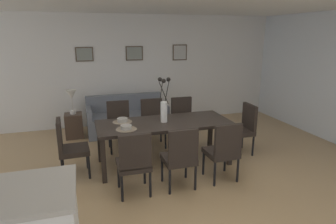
# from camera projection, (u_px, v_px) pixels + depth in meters

# --- Properties ---
(ground_plane) EXTENTS (9.00, 9.00, 0.00)m
(ground_plane) POSITION_uv_depth(u_px,v_px,m) (175.00, 183.00, 4.31)
(ground_plane) COLOR tan
(back_wall_panel) EXTENTS (9.00, 0.10, 2.60)m
(back_wall_panel) POSITION_uv_depth(u_px,v_px,m) (133.00, 70.00, 6.97)
(back_wall_panel) COLOR silver
(back_wall_panel) RESTS_ON ground
(dining_table) EXTENTS (2.20, 0.89, 0.74)m
(dining_table) POSITION_uv_depth(u_px,v_px,m) (164.00, 126.00, 4.79)
(dining_table) COLOR black
(dining_table) RESTS_ON ground
(dining_chair_near_left) EXTENTS (0.45, 0.45, 0.92)m
(dining_chair_near_left) POSITION_uv_depth(u_px,v_px,m) (134.00, 161.00, 3.85)
(dining_chair_near_left) COLOR black
(dining_chair_near_left) RESTS_ON ground
(dining_chair_near_right) EXTENTS (0.45, 0.45, 0.92)m
(dining_chair_near_right) POSITION_uv_depth(u_px,v_px,m) (119.00, 123.00, 5.47)
(dining_chair_near_right) COLOR black
(dining_chair_near_right) RESTS_ON ground
(dining_chair_far_left) EXTENTS (0.44, 0.44, 0.92)m
(dining_chair_far_left) POSITION_uv_depth(u_px,v_px,m) (180.00, 155.00, 4.03)
(dining_chair_far_left) COLOR black
(dining_chair_far_left) RESTS_ON ground
(dining_chair_far_right) EXTENTS (0.46, 0.46, 0.92)m
(dining_chair_far_right) POSITION_uv_depth(u_px,v_px,m) (153.00, 120.00, 5.66)
(dining_chair_far_right) COLOR black
(dining_chair_far_right) RESTS_ON ground
(dining_chair_mid_left) EXTENTS (0.45, 0.45, 0.92)m
(dining_chair_mid_left) POSITION_uv_depth(u_px,v_px,m) (224.00, 149.00, 4.24)
(dining_chair_mid_left) COLOR black
(dining_chair_mid_left) RESTS_ON ground
(dining_chair_mid_right) EXTENTS (0.45, 0.45, 0.92)m
(dining_chair_mid_right) POSITION_uv_depth(u_px,v_px,m) (183.00, 118.00, 5.79)
(dining_chair_mid_right) COLOR black
(dining_chair_mid_right) RESTS_ON ground
(dining_chair_head_west) EXTENTS (0.46, 0.46, 0.92)m
(dining_chair_head_west) POSITION_uv_depth(u_px,v_px,m) (68.00, 145.00, 4.38)
(dining_chair_head_west) COLOR black
(dining_chair_head_west) RESTS_ON ground
(dining_chair_head_east) EXTENTS (0.45, 0.45, 0.92)m
(dining_chair_head_east) POSITION_uv_depth(u_px,v_px,m) (243.00, 126.00, 5.28)
(dining_chair_head_east) COLOR black
(dining_chair_head_east) RESTS_ON ground
(centerpiece_vase) EXTENTS (0.21, 0.23, 0.73)m
(centerpiece_vase) POSITION_uv_depth(u_px,v_px,m) (164.00, 105.00, 4.70)
(centerpiece_vase) COLOR white
(centerpiece_vase) RESTS_ON dining_table
(placemat_near_left) EXTENTS (0.32, 0.32, 0.01)m
(placemat_near_left) POSITION_uv_depth(u_px,v_px,m) (126.00, 129.00, 4.40)
(placemat_near_left) COLOR #7F705B
(placemat_near_left) RESTS_ON dining_table
(bowl_near_left) EXTENTS (0.17, 0.17, 0.07)m
(bowl_near_left) POSITION_uv_depth(u_px,v_px,m) (126.00, 127.00, 4.39)
(bowl_near_left) COLOR #B2ADA3
(bowl_near_left) RESTS_ON dining_table
(placemat_near_right) EXTENTS (0.32, 0.32, 0.01)m
(placemat_near_right) POSITION_uv_depth(u_px,v_px,m) (122.00, 122.00, 4.77)
(placemat_near_right) COLOR #7F705B
(placemat_near_right) RESTS_ON dining_table
(bowl_near_right) EXTENTS (0.17, 0.17, 0.07)m
(bowl_near_right) POSITION_uv_depth(u_px,v_px,m) (122.00, 120.00, 4.76)
(bowl_near_right) COLOR #B2ADA3
(bowl_near_right) RESTS_ON dining_table
(sofa) EXTENTS (1.74, 0.84, 0.80)m
(sofa) POSITION_uv_depth(u_px,v_px,m) (127.00, 119.00, 6.53)
(sofa) COLOR slate
(sofa) RESTS_ON ground
(side_table) EXTENTS (0.36, 0.36, 0.52)m
(side_table) POSITION_uv_depth(u_px,v_px,m) (74.00, 126.00, 6.14)
(side_table) COLOR #3D2D23
(side_table) RESTS_ON ground
(table_lamp) EXTENTS (0.22, 0.22, 0.51)m
(table_lamp) POSITION_uv_depth(u_px,v_px,m) (72.00, 97.00, 5.97)
(table_lamp) COLOR beige
(table_lamp) RESTS_ON side_table
(framed_picture_left) EXTENTS (0.39, 0.03, 0.32)m
(framed_picture_left) POSITION_uv_depth(u_px,v_px,m) (84.00, 54.00, 6.48)
(framed_picture_left) COLOR #473828
(framed_picture_center) EXTENTS (0.41, 0.03, 0.33)m
(framed_picture_center) POSITION_uv_depth(u_px,v_px,m) (134.00, 53.00, 6.81)
(framed_picture_center) COLOR #473828
(framed_picture_right) EXTENTS (0.36, 0.03, 0.38)m
(framed_picture_right) POSITION_uv_depth(u_px,v_px,m) (180.00, 52.00, 7.13)
(framed_picture_right) COLOR #473828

